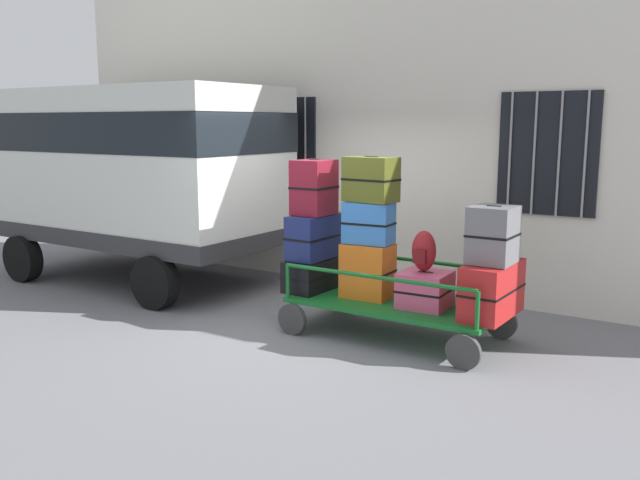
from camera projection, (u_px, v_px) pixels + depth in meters
ground_plane at (305, 324)px, 8.05m from camera, size 40.00×40.00×0.00m
building_wall at (393, 114)px, 9.46m from camera, size 12.00×0.38×5.00m
van at (135, 165)px, 10.04m from camera, size 4.46×2.20×2.86m
luggage_cart at (396, 307)px, 7.54m from camera, size 2.39×1.20×0.41m
cart_railing at (397, 272)px, 7.47m from camera, size 2.29×1.07×0.40m
suitcase_left_bottom at (317, 273)px, 8.11m from camera, size 0.45×0.94×0.38m
suitcase_left_middle at (316, 236)px, 8.01m from camera, size 0.40×0.78×0.52m
suitcase_left_top at (314, 187)px, 7.88m from camera, size 0.41×0.48×0.64m
suitcase_midleft_bottom at (368, 271)px, 7.66m from camera, size 0.57×0.43×0.62m
suitcase_midleft_middle at (369, 223)px, 7.57m from camera, size 0.58×0.37×0.47m
suitcase_midleft_top at (371, 179)px, 7.52m from camera, size 0.61×0.40×0.51m
suitcase_center_bottom at (425, 289)px, 7.27m from camera, size 0.54×0.55×0.39m
suitcase_midright_bottom at (492, 290)px, 6.91m from camera, size 0.44×0.90×0.57m
suitcase_midright_middle at (493, 235)px, 6.77m from camera, size 0.44×0.48×0.59m
backpack at (424, 251)px, 7.23m from camera, size 0.27×0.22×0.44m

